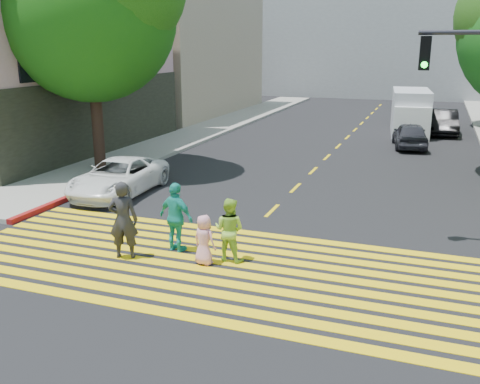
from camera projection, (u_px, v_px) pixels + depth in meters
The scene contains 18 objects.
ground at pixel (193, 288), 11.68m from camera, with size 120.00×120.00×0.00m, color black.
sidewalk_left at pixel (217, 126), 34.39m from camera, with size 3.00×40.00×0.15m, color gray.
curb_red at pixel (90, 189), 19.37m from camera, with size 0.20×8.00×0.16m, color maroon.
crosswalk at pixel (215, 266), 12.83m from camera, with size 13.40×5.30×0.01m.
lane_line at pixel (351, 133), 32.05m from camera, with size 0.12×34.40×0.01m.
building_left_pink at pixel (1, 56), 26.62m from camera, with size 12.10×14.10×11.00m.
building_left_tan at pixel (156, 47), 40.99m from camera, with size 12.00×16.00×10.00m, color tan.
backdrop_block at pixel (394, 36), 53.54m from camera, with size 30.00×8.00×12.00m, color gray.
tree_left at pixel (91, 4), 20.80m from camera, with size 8.56×8.18×9.86m.
pedestrian_man at pixel (123, 220), 13.09m from camera, with size 0.72×0.47×1.97m, color #272729.
pedestrian_woman at pixel (229, 230), 12.97m from camera, with size 0.77×0.60×1.59m, color #99D040.
pedestrian_child at pixel (204, 240), 12.80m from camera, with size 0.61×0.39×1.24m, color pink.
pedestrian_extra at pixel (176, 217), 13.56m from camera, with size 1.06×0.44×1.80m, color teal.
white_sedan at pixel (119, 177), 18.88m from camera, with size 2.08×4.51×1.25m, color white.
dark_car_near at pixel (410, 135), 27.39m from camera, with size 1.56×3.87×1.32m, color #25252D.
silver_car at pixel (414, 110), 37.21m from camera, with size 2.04×5.01×1.45m, color #9E9E9E.
dark_car_parked at pixel (443, 122), 31.61m from camera, with size 1.52×4.37×1.44m, color black.
white_van at pixel (410, 113), 31.52m from camera, with size 2.53×5.61×2.57m.
Camera 1 is at (4.64, -9.69, 5.13)m, focal length 40.00 mm.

